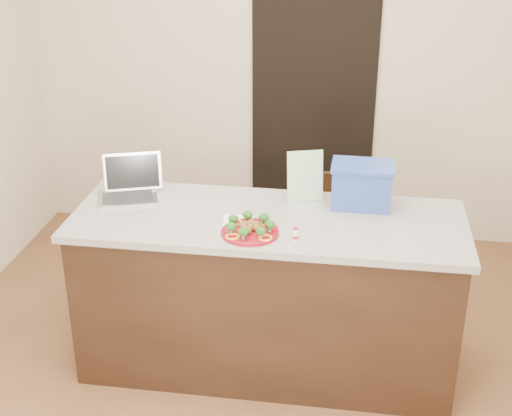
# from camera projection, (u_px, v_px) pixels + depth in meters

# --- Properties ---
(ground) EXTENTS (4.00, 4.00, 0.00)m
(ground) POSITION_uv_depth(u_px,v_px,m) (260.00, 389.00, 3.87)
(ground) COLOR brown
(ground) RESTS_ON ground
(room_shell) EXTENTS (4.00, 4.00, 4.00)m
(room_shell) POSITION_uv_depth(u_px,v_px,m) (261.00, 100.00, 3.20)
(room_shell) COLOR white
(room_shell) RESTS_ON ground
(doorway) EXTENTS (0.90, 0.02, 2.00)m
(doorway) POSITION_uv_depth(u_px,v_px,m) (313.00, 108.00, 5.22)
(doorway) COLOR black
(doorway) RESTS_ON ground
(island) EXTENTS (2.06, 0.76, 0.92)m
(island) POSITION_uv_depth(u_px,v_px,m) (267.00, 293.00, 3.91)
(island) COLOR black
(island) RESTS_ON ground
(plate) EXTENTS (0.29, 0.29, 0.02)m
(plate) POSITION_uv_depth(u_px,v_px,m) (250.00, 232.00, 3.54)
(plate) COLOR maroon
(plate) RESTS_ON island
(meatballs) EXTENTS (0.12, 0.12, 0.04)m
(meatballs) POSITION_uv_depth(u_px,v_px,m) (250.00, 226.00, 3.53)
(meatballs) COLOR brown
(meatballs) RESTS_ON plate
(broccoli) EXTENTS (0.24, 0.24, 0.04)m
(broccoli) POSITION_uv_depth(u_px,v_px,m) (250.00, 224.00, 3.52)
(broccoli) COLOR #164512
(broccoli) RESTS_ON plate
(pepper_rings) EXTENTS (0.24, 0.24, 0.01)m
(pepper_rings) POSITION_uv_depth(u_px,v_px,m) (250.00, 230.00, 3.53)
(pepper_rings) COLOR yellow
(pepper_rings) RESTS_ON plate
(napkin) EXTENTS (0.17, 0.17, 0.01)m
(napkin) POSITION_uv_depth(u_px,v_px,m) (238.00, 221.00, 3.66)
(napkin) COLOR white
(napkin) RESTS_ON island
(fork) EXTENTS (0.05, 0.14, 0.00)m
(fork) POSITION_uv_depth(u_px,v_px,m) (235.00, 219.00, 3.67)
(fork) COLOR silver
(fork) RESTS_ON napkin
(knife) EXTENTS (0.06, 0.18, 0.01)m
(knife) POSITION_uv_depth(u_px,v_px,m) (243.00, 222.00, 3.64)
(knife) COLOR white
(knife) RESTS_ON napkin
(yogurt_bottle) EXTENTS (0.03, 0.03, 0.07)m
(yogurt_bottle) POSITION_uv_depth(u_px,v_px,m) (295.00, 235.00, 3.46)
(yogurt_bottle) COLOR silver
(yogurt_bottle) RESTS_ON island
(laptop) EXTENTS (0.37, 0.35, 0.23)m
(laptop) POSITION_uv_depth(u_px,v_px,m) (130.00, 185.00, 3.95)
(laptop) COLOR #AFB0B4
(laptop) RESTS_ON island
(leaflet) EXTENTS (0.20, 0.10, 0.28)m
(leaflet) POSITION_uv_depth(u_px,v_px,m) (305.00, 176.00, 3.86)
(leaflet) COLOR white
(leaflet) RESTS_ON island
(blue_box) EXTENTS (0.33, 0.24, 0.24)m
(blue_box) POSITION_uv_depth(u_px,v_px,m) (362.00, 185.00, 3.80)
(blue_box) COLOR #294496
(blue_box) RESTS_ON island
(chair) EXTENTS (0.42, 0.42, 0.84)m
(chair) POSITION_uv_depth(u_px,v_px,m) (322.00, 230.00, 4.57)
(chair) COLOR #321C0F
(chair) RESTS_ON ground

